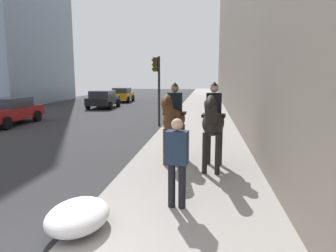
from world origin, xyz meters
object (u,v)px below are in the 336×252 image
object	(u,v)px
car_near_lane	(8,111)
traffic_light_near_curb	(157,80)
mounted_horse_far	(213,122)
car_mid_lane	(122,94)
car_far_lane	(103,99)
mounted_horse_near	(174,119)
pedestrian_greeting	(177,157)

from	to	relation	value
car_near_lane	traffic_light_near_curb	world-z (taller)	traffic_light_near_curb
mounted_horse_far	car_mid_lane	bearing A→B (deg)	-152.62
car_near_lane	car_far_lane	bearing A→B (deg)	166.46
mounted_horse_near	traffic_light_near_curb	bearing A→B (deg)	-160.78
car_far_lane	traffic_light_near_curb	world-z (taller)	traffic_light_near_curb
mounted_horse_far	mounted_horse_near	bearing A→B (deg)	-113.86
car_near_lane	car_far_lane	xyz separation A→B (m)	(9.14, -2.15, 0.02)
traffic_light_near_curb	pedestrian_greeting	bearing A→B (deg)	-168.84
mounted_horse_near	traffic_light_near_curb	distance (m)	7.29
pedestrian_greeting	car_mid_lane	size ratio (longest dim) A/B	0.44
mounted_horse_far	car_far_lane	size ratio (longest dim) A/B	0.59
car_mid_lane	traffic_light_near_curb	distance (m)	16.02
mounted_horse_far	traffic_light_near_curb	size ratio (longest dim) A/B	0.65
pedestrian_greeting	car_near_lane	xyz separation A→B (m)	(9.57, 10.01, -0.35)
pedestrian_greeting	car_near_lane	world-z (taller)	pedestrian_greeting
mounted_horse_near	car_far_lane	bearing A→B (deg)	-148.08
mounted_horse_far	car_near_lane	bearing A→B (deg)	-117.35
pedestrian_greeting	car_mid_lane	xyz separation A→B (m)	(24.90, 7.99, -0.34)
car_near_lane	car_mid_lane	distance (m)	15.46
mounted_horse_near	mounted_horse_far	xyz separation A→B (m)	(-0.63, -1.09, 0.03)
pedestrian_greeting	car_far_lane	xyz separation A→B (m)	(18.71, 7.86, -0.33)
mounted_horse_near	car_mid_lane	xyz separation A→B (m)	(21.80, 7.60, -0.63)
mounted_horse_near	car_near_lane	xyz separation A→B (m)	(6.47, 9.62, -0.64)
mounted_horse_near	car_mid_lane	bearing A→B (deg)	-154.44
mounted_horse_far	traffic_light_near_curb	world-z (taller)	traffic_light_near_curb
car_mid_lane	traffic_light_near_curb	bearing A→B (deg)	-160.05
mounted_horse_near	car_far_lane	size ratio (longest dim) A/B	0.59
car_near_lane	car_mid_lane	xyz separation A→B (m)	(15.33, -2.02, 0.01)
mounted_horse_near	car_near_lane	bearing A→B (deg)	-117.58
car_mid_lane	pedestrian_greeting	bearing A→B (deg)	-164.35
pedestrian_greeting	traffic_light_near_curb	size ratio (longest dim) A/B	0.48
mounted_horse_near	car_mid_lane	size ratio (longest dim) A/B	0.59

